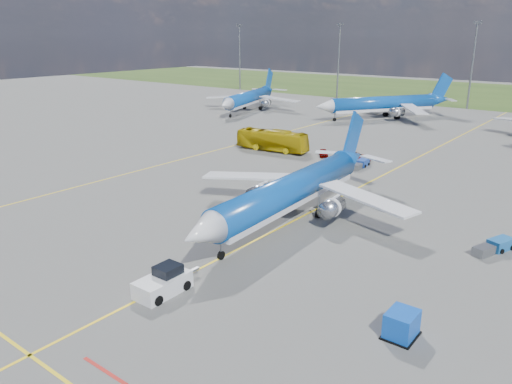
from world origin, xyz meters
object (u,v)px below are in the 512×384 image
Objects in this scene: apron_bus at (272,140)px; baggage_tug_w at (495,246)px; uld_container at (402,324)px; service_car_a at (324,153)px; bg_jet_nw at (249,111)px; service_car_b at (355,157)px; pushback_tug at (164,282)px; main_airliner at (290,219)px; baggage_tug_c at (361,164)px; bg_jet_nnw at (382,118)px.

baggage_tug_w is (41.50, -21.52, -1.31)m from apron_bus.
uld_container is 0.67× the size of service_car_a.
baggage_tug_w is at bearing -53.99° from bg_jet_nw.
apron_bus is 2.62× the size of baggage_tug_w.
service_car_b is at bearing -88.65° from apron_bus.
pushback_tug is 1.85× the size of service_car_a.
main_airliner is at bearing 93.03° from pushback_tug.
main_airliner is at bearing -146.89° from apron_bus.
uld_container reaches higher than service_car_a.
bg_jet_nw is 97.89m from pushback_tug.
pushback_tug is 18.12m from uld_container.
uld_container is 0.48× the size of baggage_tug_c.
bg_jet_nnw is 1.04× the size of main_airliner.
pushback_tug is 1.27× the size of baggage_tug_w.
pushback_tug reaches higher than baggage_tug_c.
uld_container is at bearing -163.08° from service_car_b.
service_car_b is at bearing 159.17° from baggage_tug_w.
main_airliner is 10.86× the size of service_car_a.
bg_jet_nnw reaches higher than uld_container.
main_airliner reaches higher than service_car_a.
service_car_b is 1.09× the size of baggage_tug_c.
uld_container is at bearing -88.02° from service_car_a.
pushback_tug is at bearing -159.92° from apron_bus.
main_airliner reaches higher than baggage_tug_c.
service_car_a is (-30.68, 41.96, -0.33)m from uld_container.
pushback_tug is (55.65, -80.53, 0.86)m from bg_jet_nw.
apron_bus is (-21.58, 26.22, 1.81)m from main_airliner.
service_car_a is (8.72, -42.50, 0.58)m from bg_jet_nnw.
service_car_a is 0.66× the size of service_car_b.
main_airliner is at bearing -100.54° from service_car_a.
bg_jet_nw reaches higher than service_car_b.
service_car_a is at bearing 110.15° from main_airliner.
service_car_a is 0.69× the size of baggage_tug_w.
bg_jet_nw reaches higher than uld_container.
baggage_tug_w is at bearing 9.77° from main_airliner.
service_car_a is at bearing 125.80° from uld_container.
main_airliner is 16.19× the size of uld_container.
bg_jet_nnw reaches higher than apron_bus.
bg_jet_nw is at bearing -130.92° from bg_jet_nnw.
pushback_tug is at bearing -106.81° from baggage_tug_w.
pushback_tug is 0.48× the size of apron_bus.
pushback_tug is 30.70m from baggage_tug_w.
uld_container is 0.18× the size of apron_bus.
uld_container is (39.41, -84.46, 0.92)m from bg_jet_nnw.
baggage_tug_w is at bearing -145.33° from service_car_b.
bg_jet_nw is at bearing 128.29° from main_airliner.
bg_jet_nw is 53.45m from service_car_a.
pushback_tug is 2.75× the size of uld_container.
apron_bus is 3.81× the size of service_car_a.
main_airliner reaches higher than service_car_b.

